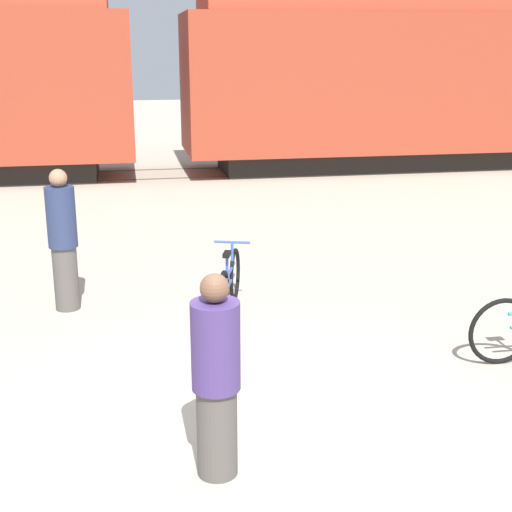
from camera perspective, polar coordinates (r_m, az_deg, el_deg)
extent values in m
plane|color=#B2A893|center=(6.72, -1.33, -12.34)|extent=(80.00, 80.00, 0.00)
cube|color=black|center=(20.43, 11.72, 7.78)|extent=(10.15, 2.26, 0.55)
cube|color=#9E3823|center=(20.24, 12.06, 13.45)|extent=(12.09, 3.02, 3.50)
cylinder|color=#9E3823|center=(20.23, 12.37, 18.39)|extent=(11.12, 2.87, 2.87)
cube|color=#4C4238|center=(18.32, -7.44, 6.16)|extent=(37.51, 0.07, 0.01)
cube|color=#4C4238|center=(19.73, -7.68, 6.88)|extent=(37.51, 0.07, 0.01)
torus|color=black|center=(7.93, 19.05, -5.72)|extent=(0.74, 0.07, 0.74)
torus|color=black|center=(9.38, -1.71, -1.49)|extent=(0.25, 0.68, 0.70)
torus|color=black|center=(8.48, -2.63, -3.48)|extent=(0.25, 0.68, 0.70)
cylinder|color=#3351B7|center=(8.87, -2.15, -1.35)|extent=(0.28, 0.82, 0.04)
cylinder|color=#3351B7|center=(8.92, -2.14, -2.24)|extent=(0.26, 0.75, 0.04)
cylinder|color=#3351B7|center=(8.67, -2.33, -0.77)|extent=(0.04, 0.04, 0.29)
cube|color=black|center=(8.63, -2.34, 0.15)|extent=(0.13, 0.21, 0.05)
cylinder|color=#3351B7|center=(9.08, -1.92, 0.13)|extent=(0.04, 0.04, 0.32)
cylinder|color=#3351B7|center=(9.03, -1.93, 1.11)|extent=(0.45, 0.16, 0.03)
cylinder|color=#514C47|center=(5.70, -3.14, -13.80)|extent=(0.32, 0.32, 0.74)
cylinder|color=#473370|center=(5.37, -3.25, -7.19)|extent=(0.37, 0.37, 0.69)
sphere|color=brown|center=(5.20, -3.34, -2.58)|extent=(0.22, 0.22, 0.22)
cylinder|color=#514C47|center=(9.35, -14.96, -1.70)|extent=(0.31, 0.31, 0.83)
cylinder|color=navy|center=(9.14, -15.32, 3.02)|extent=(0.36, 0.36, 0.76)
sphere|color=#A37556|center=(9.04, -15.56, 6.04)|extent=(0.22, 0.22, 0.22)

